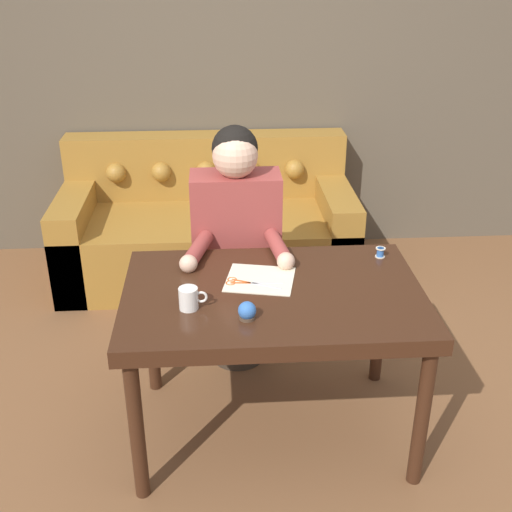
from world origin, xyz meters
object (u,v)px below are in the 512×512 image
object	(u,v)px
scissors	(244,283)
thread_spool	(380,252)
couch	(208,228)
person	(236,248)
dining_table	(274,307)
mug	(189,298)
pin_cushion	(247,311)

from	to	relation	value
scissors	thread_spool	distance (m)	0.67
couch	person	xyz separation A→B (m)	(0.16, -1.06, 0.35)
dining_table	person	world-z (taller)	person
mug	scissors	bearing A→B (deg)	40.46
mug	thread_spool	bearing A→B (deg)	25.21
couch	scissors	world-z (taller)	couch
scissors	mug	size ratio (longest dim) A/B	2.17
couch	dining_table	bearing A→B (deg)	-79.86
person	thread_spool	bearing A→B (deg)	-24.88
couch	thread_spool	xyz separation A→B (m)	(0.80, -1.36, 0.45)
person	mug	distance (m)	0.74
dining_table	couch	world-z (taller)	couch
thread_spool	person	bearing A→B (deg)	155.12
thread_spool	pin_cushion	bearing A→B (deg)	-142.10
dining_table	thread_spool	bearing A→B (deg)	28.77
mug	pin_cushion	distance (m)	0.24
dining_table	mug	xyz separation A→B (m)	(-0.35, -0.12, 0.12)
thread_spool	pin_cushion	distance (m)	0.81
dining_table	person	xyz separation A→B (m)	(-0.14, 0.58, 0.00)
mug	pin_cushion	world-z (taller)	mug
couch	pin_cushion	size ratio (longest dim) A/B	26.41
person	thread_spool	world-z (taller)	person
couch	scissors	distance (m)	1.64
dining_table	thread_spool	world-z (taller)	thread_spool
couch	mug	size ratio (longest dim) A/B	16.71
person	scissors	size ratio (longest dim) A/B	5.19
dining_table	mug	world-z (taller)	mug
scissors	pin_cushion	xyz separation A→B (m)	(-0.00, -0.28, 0.03)
dining_table	person	bearing A→B (deg)	103.19
dining_table	pin_cushion	xyz separation A→B (m)	(-0.12, -0.21, 0.11)
couch	pin_cushion	xyz separation A→B (m)	(0.17, -1.85, 0.46)
couch	mug	bearing A→B (deg)	-91.73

